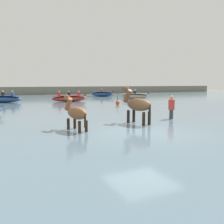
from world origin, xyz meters
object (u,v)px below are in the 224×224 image
at_px(horse_trailing_chestnut, 76,114).
at_px(channel_buoy, 118,103).
at_px(person_spectator_far, 171,110).
at_px(boat_near_starboard, 102,94).
at_px(boat_far_inshore, 3,99).
at_px(horse_lead_bay, 137,106).
at_px(boat_distant_west, 135,96).
at_px(boat_mid_channel, 69,98).

distance_m(horse_trailing_chestnut, channel_buoy, 11.79).
relative_size(horse_trailing_chestnut, channel_buoy, 2.12).
bearing_deg(person_spectator_far, boat_near_starboard, 75.56).
distance_m(boat_near_starboard, person_spectator_far, 22.89).
height_order(boat_far_inshore, channel_buoy, boat_far_inshore).
bearing_deg(horse_lead_bay, horse_trailing_chestnut, -173.81).
height_order(boat_distant_west, person_spectator_far, person_spectator_far).
bearing_deg(boat_near_starboard, person_spectator_far, -104.44).
relative_size(boat_far_inshore, person_spectator_far, 2.24).
relative_size(horse_trailing_chestnut, person_spectator_far, 1.10).
distance_m(horse_trailing_chestnut, boat_near_starboard, 25.65).
xyz_separation_m(boat_far_inshore, person_spectator_far, (7.62, -15.89, 0.11)).
bearing_deg(horse_trailing_chestnut, channel_buoy, 54.52).
height_order(horse_lead_bay, person_spectator_far, horse_lead_bay).
xyz_separation_m(boat_near_starboard, person_spectator_far, (-5.71, -22.16, 0.13)).
height_order(boat_far_inshore, boat_distant_west, boat_far_inshore).
xyz_separation_m(person_spectator_far, channel_buoy, (1.30, 8.72, -0.27)).
xyz_separation_m(horse_trailing_chestnut, person_spectator_far, (5.54, 0.88, -0.19)).
bearing_deg(person_spectator_far, horse_lead_bay, -167.50).
distance_m(horse_trailing_chestnut, boat_far_inshore, 16.90).
xyz_separation_m(boat_distant_west, channel_buoy, (-5.62, -6.29, -0.14)).
relative_size(boat_near_starboard, channel_buoy, 3.94).
distance_m(horse_lead_bay, channel_buoy, 10.02).
distance_m(horse_trailing_chestnut, boat_distant_west, 20.20).
distance_m(horse_lead_bay, boat_distant_west, 18.18).
relative_size(horse_lead_bay, boat_distant_west, 0.65).
distance_m(horse_lead_bay, boat_mid_channel, 14.85).
bearing_deg(horse_lead_bay, boat_distant_west, 58.89).
distance_m(horse_lead_bay, horse_trailing_chestnut, 3.10).
bearing_deg(boat_mid_channel, channel_buoy, -63.45).
height_order(horse_trailing_chestnut, channel_buoy, horse_trailing_chestnut).
bearing_deg(boat_far_inshore, horse_lead_bay, -72.60).
bearing_deg(boat_distant_west, boat_mid_channel, -174.91).
height_order(boat_far_inshore, boat_near_starboard, boat_far_inshore).
height_order(boat_near_starboard, person_spectator_far, person_spectator_far).
bearing_deg(horse_trailing_chestnut, boat_mid_channel, 74.96).
bearing_deg(boat_mid_channel, boat_far_inshore, 165.15).
height_order(horse_trailing_chestnut, boat_near_starboard, horse_trailing_chestnut).
relative_size(horse_lead_bay, boat_mid_channel, 0.58).
relative_size(boat_near_starboard, boat_distant_west, 1.03).
bearing_deg(channel_buoy, boat_near_starboard, 71.85).
bearing_deg(boat_distant_west, horse_lead_bay, -121.11).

